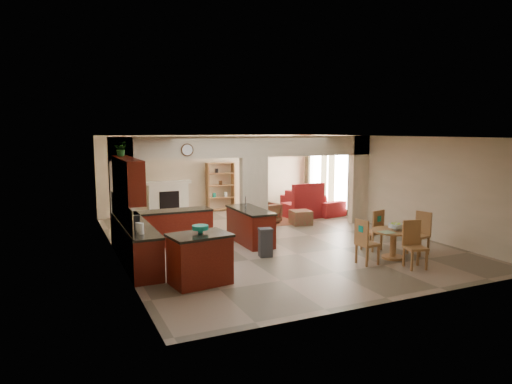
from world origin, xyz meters
name	(u,v)px	position (x,y,z in m)	size (l,w,h in m)	color
floor	(269,240)	(0.00, 0.00, 0.00)	(10.00, 10.00, 0.00)	#87725D
ceiling	(269,137)	(0.00, 0.00, 2.80)	(10.00, 10.00, 0.00)	white
wall_back	(210,173)	(0.00, 5.00, 1.40)	(8.00, 8.00, 0.00)	beige
wall_front	(397,223)	(0.00, -5.00, 1.40)	(8.00, 8.00, 0.00)	beige
wall_left	(115,198)	(-4.00, 0.00, 1.40)	(10.00, 10.00, 0.00)	beige
wall_right	(387,182)	(4.00, 0.00, 1.40)	(10.00, 10.00, 0.00)	beige
partition_left_pier	(122,192)	(-3.70, 1.00, 1.40)	(0.60, 0.25, 2.80)	beige
partition_center_pier	(254,195)	(0.00, 1.00, 1.10)	(0.80, 0.25, 2.20)	beige
partition_right_pier	(359,179)	(3.70, 1.00, 1.40)	(0.60, 0.25, 2.80)	beige
partition_header	(254,147)	(0.00, 1.00, 2.50)	(8.00, 0.25, 0.60)	beige
kitchen_counter	(150,236)	(-3.26, -0.25, 0.46)	(2.52, 3.29, 1.48)	#430D07
upper_cabinets	(127,179)	(-3.82, -0.80, 1.92)	(0.35, 2.40, 0.90)	#430D07
peninsula	(250,226)	(-0.60, -0.11, 0.46)	(0.70, 1.85, 0.91)	#430D07
wall_clock	(187,150)	(-2.00, 0.85, 2.45)	(0.34, 0.34, 0.03)	#4B3019
rug	(274,222)	(1.20, 2.10, 0.01)	(1.60, 1.30, 0.01)	brown
fireplace	(168,197)	(-1.60, 4.83, 0.61)	(1.60, 0.35, 1.20)	silver
shelving_unit	(220,187)	(0.35, 4.82, 0.90)	(1.00, 0.32, 1.80)	olive
window_a	(342,181)	(3.97, 2.30, 1.20)	(0.02, 0.90, 1.90)	white
window_b	(316,177)	(3.97, 4.00, 1.20)	(0.02, 0.90, 1.90)	white
glazed_door	(328,183)	(3.97, 3.15, 1.05)	(0.02, 0.70, 2.10)	white
drape_a_left	(351,183)	(3.93, 1.70, 1.20)	(0.10, 0.28, 2.30)	#381B16
drape_a_right	(331,179)	(3.93, 2.90, 1.20)	(0.10, 0.28, 2.30)	#381B16
drape_b_left	(324,178)	(3.93, 3.40, 1.20)	(0.10, 0.28, 2.30)	#381B16
drape_b_right	(307,175)	(3.93, 4.60, 1.20)	(0.10, 0.28, 2.30)	#381B16
ceiling_fan	(270,142)	(1.50, 3.00, 2.56)	(1.00, 1.00, 0.10)	white
kitchen_island	(200,259)	(-2.79, -2.69, 0.50)	(1.24, 0.96, 0.99)	#430D07
teal_bowl	(200,229)	(-2.74, -2.61, 1.06)	(0.32, 0.32, 0.15)	#13856F
trash_can	(265,244)	(-0.81, -1.49, 0.31)	(0.30, 0.25, 0.63)	#2C2C2E
dining_table	(393,239)	(1.84, -2.85, 0.46)	(0.99, 0.99, 0.68)	olive
fruit_bowl	(396,227)	(1.84, -2.90, 0.77)	(0.33, 0.33, 0.18)	#96C329
sofa	(312,202)	(3.30, 3.18, 0.38)	(1.01, 2.57, 0.75)	maroon
chaise	(302,210)	(2.49, 2.50, 0.24)	(1.20, 0.98, 0.48)	maroon
armchair	(267,213)	(0.91, 2.03, 0.33)	(0.70, 0.72, 0.66)	maroon
ottoman	(301,217)	(1.83, 1.44, 0.22)	(0.61, 0.61, 0.44)	maroon
plant	(121,149)	(-3.82, -0.04, 2.54)	(0.31, 0.27, 0.34)	#1D4F15
chair_north	(375,229)	(1.89, -2.10, 0.55)	(0.51, 0.51, 1.02)	olive
chair_east	(421,231)	(2.72, -2.79, 0.55)	(0.50, 0.50, 1.02)	olive
chair_south	(414,242)	(1.77, -3.57, 0.55)	(0.50, 0.50, 1.02)	olive
chair_west	(365,240)	(0.93, -2.96, 0.55)	(0.46, 0.46, 1.02)	olive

